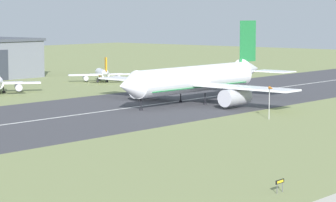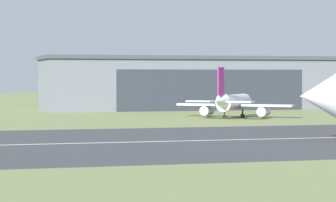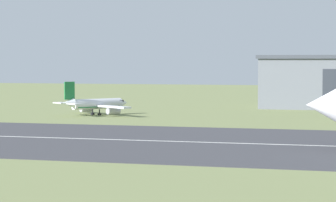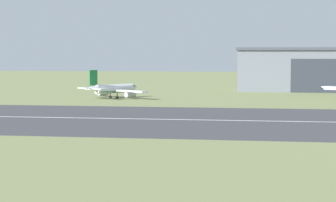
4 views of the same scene
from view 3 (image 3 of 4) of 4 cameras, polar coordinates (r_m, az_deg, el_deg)
runway_strip at (r=120.22m, az=-6.54°, el=-2.70°), size 442.79×50.74×0.06m
runway_centreline at (r=120.22m, az=-6.54°, el=-2.69°), size 398.51×0.70×0.01m
airplane_parked_far_east at (r=173.46m, az=-5.19°, el=-0.24°), size 19.36×16.89×7.38m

